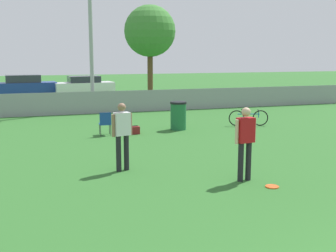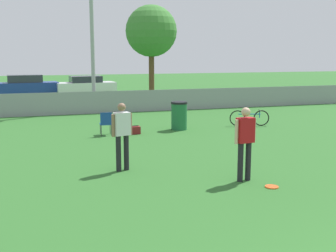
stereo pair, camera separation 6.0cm
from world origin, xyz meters
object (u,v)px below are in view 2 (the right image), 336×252
light_pole (92,16)px  player_receiver_white (122,132)px  frisbee_disc (272,187)px  trash_bin (179,116)px  player_defender_red (245,139)px  parked_car_white (86,85)px  bicycle_sideline (249,118)px  tree_near_pole (151,31)px  folding_chair_sideline (106,122)px  gear_bag_sideline (131,130)px  parked_car_blue (25,85)px

light_pole → player_receiver_white: bearing=-94.7°
frisbee_disc → trash_bin: trash_bin is taller
player_defender_red → parked_car_white: bearing=84.6°
player_receiver_white → parked_car_white: bearing=71.8°
light_pole → bicycle_sideline: (5.36, -6.86, -4.48)m
tree_near_pole → folding_chair_sideline: 10.78m
tree_near_pole → trash_bin: size_ratio=5.27×
frisbee_disc → tree_near_pole: bearing=83.6°
light_pole → player_defender_red: size_ratio=4.75×
player_receiver_white → frisbee_disc: size_ratio=5.75×
light_pole → gear_bag_sideline: light_pole is taller
tree_near_pole → player_receiver_white: (-4.68, -13.97, -3.23)m
player_receiver_white → player_defender_red: (2.49, -1.73, 0.00)m
tree_near_pole → frisbee_disc: size_ratio=19.30×
frisbee_disc → parked_car_white: bearing=92.6°
parked_car_blue → player_defender_red: bearing=-82.0°
frisbee_disc → parked_car_blue: 25.07m
player_receiver_white → player_defender_red: size_ratio=1.00×
parked_car_white → player_defender_red: bearing=-92.7°
tree_near_pole → player_defender_red: 16.17m
gear_bag_sideline → parked_car_white: bearing=88.6°
frisbee_disc → trash_bin: (0.46, 7.49, 0.54)m
player_receiver_white → parked_car_white: size_ratio=0.38×
parked_car_white → trash_bin: bearing=-89.2°
tree_near_pole → frisbee_disc: (-1.84, -16.33, -4.20)m
light_pole → parked_car_white: 10.86m
parked_car_white → light_pole: bearing=-98.9°
player_defender_red → parked_car_white: size_ratio=0.38×
light_pole → player_receiver_white: 12.54m
light_pole → folding_chair_sideline: size_ratio=9.62×
frisbee_disc → parked_car_blue: bearing=102.5°
folding_chair_sideline → bicycle_sideline: bearing=-174.7°
tree_near_pole → player_defender_red: bearing=-97.9°
bicycle_sideline → trash_bin: (-3.03, 0.08, 0.21)m
light_pole → frisbee_disc: light_pole is taller
tree_near_pole → frisbee_disc: 16.96m
parked_car_blue → parked_car_white: 4.33m
folding_chair_sideline → trash_bin: size_ratio=0.77×
player_receiver_white → player_defender_red: bearing=-48.4°
tree_near_pole → gear_bag_sideline: size_ratio=9.26×
bicycle_sideline → parked_car_blue: parked_car_blue is taller
player_receiver_white → parked_car_blue: 22.26m
player_receiver_white → bicycle_sideline: bearing=24.9°
tree_near_pole → player_receiver_white: tree_near_pole is taller
folding_chair_sideline → parked_car_blue: bearing=-77.2°
player_receiver_white → parked_car_blue: (-2.57, 22.11, -0.29)m
folding_chair_sideline → bicycle_sideline: 5.94m
parked_car_blue → parked_car_white: parked_car_blue is taller
light_pole → frisbee_disc: size_ratio=27.31×
light_pole → frisbee_disc: bearing=-82.5°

